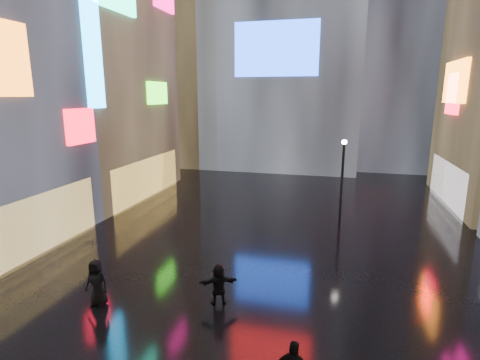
% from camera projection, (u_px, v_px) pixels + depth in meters
% --- Properties ---
extents(ground, '(140.00, 140.00, 0.00)m').
position_uv_depth(ground, '(276.00, 236.00, 21.07)').
color(ground, black).
rests_on(ground, ground).
extents(building_left_far, '(10.28, 12.00, 22.00)m').
position_uv_depth(building_left_far, '(82.00, 51.00, 28.23)').
color(building_left_far, black).
rests_on(building_left_far, ground).
extents(tower_flank_right, '(12.00, 12.00, 34.00)m').
position_uv_depth(tower_flank_right, '(403.00, 6.00, 39.62)').
color(tower_flank_right, black).
rests_on(tower_flank_right, ground).
extents(tower_flank_left, '(10.00, 10.00, 26.00)m').
position_uv_depth(tower_flank_left, '(187.00, 48.00, 42.39)').
color(tower_flank_left, black).
rests_on(tower_flank_left, ground).
extents(lamp_far, '(0.30, 0.30, 5.20)m').
position_uv_depth(lamp_far, '(342.00, 177.00, 22.52)').
color(lamp_far, black).
rests_on(lamp_far, ground).
extents(pedestrian_4, '(0.90, 0.60, 1.81)m').
position_uv_depth(pedestrian_4, '(97.00, 283.00, 13.98)').
color(pedestrian_4, black).
rests_on(pedestrian_4, ground).
extents(pedestrian_5, '(1.54, 1.04, 1.59)m').
position_uv_depth(pedestrian_5, '(219.00, 284.00, 14.06)').
color(pedestrian_5, black).
rests_on(pedestrian_5, ground).
extents(umbrella_2, '(1.04, 1.06, 0.80)m').
position_uv_depth(umbrella_2, '(94.00, 250.00, 13.69)').
color(umbrella_2, black).
rests_on(umbrella_2, pedestrian_4).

